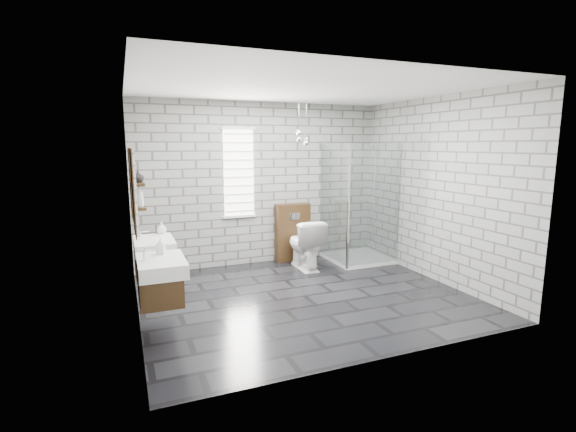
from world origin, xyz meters
TOP-DOWN VIEW (x-y plane):
  - floor at (0.00, 0.00)m, footprint 4.20×3.60m
  - ceiling at (0.00, 0.00)m, footprint 4.20×3.60m
  - wall_back at (0.00, 1.81)m, footprint 4.20×0.02m
  - wall_front at (0.00, -1.81)m, footprint 4.20×0.02m
  - wall_left at (-2.11, 0.00)m, footprint 0.02×3.60m
  - wall_right at (2.11, 0.00)m, footprint 0.02×3.60m
  - vanity_left at (-1.91, -0.53)m, footprint 0.47×0.70m
  - vanity_right at (-1.91, 0.42)m, footprint 0.47×0.70m
  - shelf_lower at (-2.03, -0.05)m, footprint 0.14×0.30m
  - shelf_upper at (-2.03, -0.05)m, footprint 0.14×0.30m
  - window at (-0.40, 1.78)m, footprint 0.56×0.05m
  - cistern_panel at (0.52, 1.70)m, footprint 0.60×0.20m
  - flush_plate at (0.52, 1.60)m, footprint 0.18×0.01m
  - shower_enclosure at (1.50, 1.18)m, footprint 1.00×1.00m
  - pendant_cluster at (0.54, 1.36)m, footprint 0.26×0.20m
  - toilet at (0.52, 1.19)m, footprint 0.47×0.81m
  - soap_bottle_a at (-1.85, -0.34)m, footprint 0.11×0.11m
  - soap_bottle_b at (-1.74, 0.73)m, footprint 0.15×0.15m
  - soap_bottle_c at (-2.02, -0.11)m, footprint 0.09×0.09m
  - vase at (-2.02, 0.01)m, footprint 0.16×0.16m

SIDE VIEW (x-z plane):
  - floor at x=0.00m, z-range -0.02..0.00m
  - toilet at x=0.52m, z-range 0.00..0.82m
  - cistern_panel at x=0.52m, z-range 0.00..1.00m
  - shower_enclosure at x=1.50m, z-range -0.51..1.52m
  - vanity_left at x=-1.91m, z-range -0.03..1.54m
  - vanity_right at x=-1.91m, z-range -0.03..1.54m
  - flush_plate at x=0.52m, z-range 0.74..0.86m
  - soap_bottle_b at x=-1.74m, z-range 0.85..1.00m
  - soap_bottle_a at x=-1.85m, z-range 0.85..1.03m
  - shelf_lower at x=-2.03m, z-range 1.31..1.33m
  - wall_back at x=0.00m, z-range 0.00..2.70m
  - wall_front at x=0.00m, z-range 0.00..2.70m
  - wall_left at x=-2.11m, z-range 0.00..2.70m
  - wall_right at x=2.11m, z-range 0.00..2.70m
  - soap_bottle_c at x=-2.02m, z-range 1.33..1.55m
  - window at x=-0.40m, z-range 0.81..2.29m
  - shelf_upper at x=-2.03m, z-range 1.57..1.59m
  - vase at x=-2.02m, z-range 1.59..1.73m
  - pendant_cluster at x=0.54m, z-range 1.78..2.49m
  - ceiling at x=0.00m, z-range 2.70..2.72m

